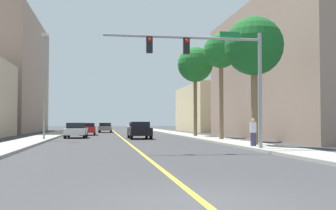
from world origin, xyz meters
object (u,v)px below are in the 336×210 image
car_red (88,129)px  pedestrian (253,132)px  palm_far (195,65)px  car_white (76,130)px  car_gray (105,127)px  palm_mid (221,52)px  palm_near (254,47)px  street_lamp (45,81)px  traffic_signal_mast (215,63)px  car_black (139,130)px

car_red → pedestrian: size_ratio=2.52×
palm_far → car_white: palm_far is taller
car_gray → palm_mid: bearing=-69.3°
palm_near → palm_mid: 7.86m
street_lamp → car_gray: (5.18, 24.74, -4.17)m
traffic_signal_mast → palm_far: 19.45m
car_white → pedestrian: bearing=124.4°
street_lamp → car_white: 7.13m
car_white → street_lamp: bearing=68.8°
car_gray → pedestrian: (8.14, -36.69, 0.21)m
car_red → car_gray: (2.12, 11.25, -0.01)m
car_black → pedestrian: (5.30, -14.43, 0.15)m
palm_far → pedestrian: palm_far is taller
palm_far → car_gray: size_ratio=1.95×
street_lamp → palm_mid: bearing=-10.3°
palm_near → car_red: size_ratio=1.98×
palm_mid → pedestrian: size_ratio=5.39×
traffic_signal_mast → pedestrian: size_ratio=5.30×
street_lamp → palm_mid: 14.62m
palm_near → car_white: 20.38m
traffic_signal_mast → car_red: size_ratio=2.10×
palm_mid → car_gray: 29.49m
palm_near → pedestrian: size_ratio=5.00×
palm_mid → car_gray: bearing=108.3°
car_red → car_gray: bearing=78.6°
car_red → car_black: bearing=-66.5°
palm_mid → car_black: size_ratio=2.03×
car_black → car_gray: 22.44m
palm_near → car_black: size_ratio=1.88×
pedestrian → street_lamp: bearing=-55.8°
car_red → pedestrian: 27.43m
palm_far → palm_mid: bearing=-87.4°
traffic_signal_mast → street_lamp: 17.34m
palm_mid → car_white: 15.72m
palm_near → palm_far: size_ratio=0.90×
street_lamp → palm_mid: (14.20, -2.58, 2.30)m
traffic_signal_mast → car_gray: bearing=97.9°
car_black → street_lamp: bearing=-163.5°
traffic_signal_mast → car_white: bearing=113.4°
street_lamp → traffic_signal_mast: bearing=-52.7°
traffic_signal_mast → palm_mid: bearing=71.8°
car_red → pedestrian: (10.26, -25.44, 0.21)m
car_black → car_red: 12.08m
pedestrian → car_white: bearing=-71.3°
palm_far → car_black: 9.08m
palm_mid → car_black: bearing=140.6°
palm_far → pedestrian: 18.27m
car_red → palm_near: bearing=-66.1°
palm_mid → car_black: (-6.18, 5.07, -6.41)m
traffic_signal_mast → car_gray: traffic_signal_mast is taller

